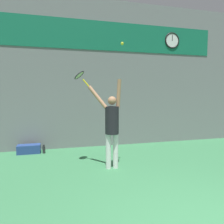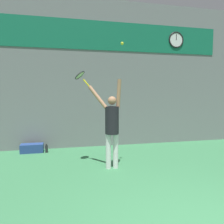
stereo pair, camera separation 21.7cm
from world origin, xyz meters
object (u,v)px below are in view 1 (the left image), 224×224
at_px(tennis_ball, 122,44).
at_px(water_bottle, 44,149).
at_px(scoreboard_clock, 172,41).
at_px(equipment_bag, 29,149).
at_px(tennis_player, 112,124).
at_px(tennis_racket, 80,76).

bearing_deg(tennis_ball, water_bottle, 134.18).
height_order(scoreboard_clock, equipment_bag, scoreboard_clock).
xyz_separation_m(tennis_player, tennis_racket, (-0.71, 0.38, 1.17)).
distance_m(tennis_racket, tennis_ball, 1.28).
distance_m(scoreboard_clock, tennis_player, 4.58).
bearing_deg(tennis_racket, scoreboard_clock, 27.75).
height_order(water_bottle, equipment_bag, equipment_bag).
bearing_deg(tennis_racket, tennis_ball, -26.98).
bearing_deg(water_bottle, tennis_racket, -56.96).
distance_m(scoreboard_clock, water_bottle, 5.89).
bearing_deg(tennis_player, scoreboard_clock, 38.01).
xyz_separation_m(tennis_player, equipment_bag, (-2.11, 1.97, -0.97)).
relative_size(scoreboard_clock, tennis_racket, 1.41).
height_order(tennis_racket, tennis_ball, tennis_ball).
relative_size(scoreboard_clock, equipment_bag, 0.86).
height_order(scoreboard_clock, water_bottle, scoreboard_clock).
distance_m(tennis_racket, water_bottle, 2.78).
relative_size(scoreboard_clock, water_bottle, 2.21).
height_order(scoreboard_clock, tennis_player, scoreboard_clock).
bearing_deg(tennis_player, water_bottle, 132.02).
relative_size(water_bottle, equipment_bag, 0.39).
distance_m(tennis_player, equipment_bag, 3.04).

